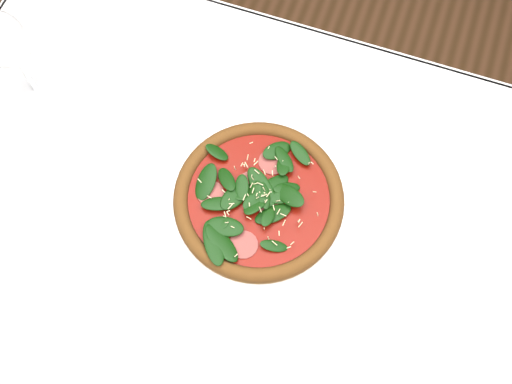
% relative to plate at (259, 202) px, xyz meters
% --- Properties ---
extents(ground, '(6.00, 6.00, 0.00)m').
position_rel_plate_xyz_m(ground, '(0.02, -0.05, -0.76)').
color(ground, brown).
rests_on(ground, ground).
extents(dining_table, '(1.21, 0.81, 0.75)m').
position_rel_plate_xyz_m(dining_table, '(0.02, -0.05, -0.11)').
color(dining_table, white).
rests_on(dining_table, ground).
extents(plate, '(0.31, 0.31, 0.01)m').
position_rel_plate_xyz_m(plate, '(0.00, 0.00, 0.00)').
color(plate, white).
rests_on(plate, dining_table).
extents(pizza, '(0.34, 0.34, 0.03)m').
position_rel_plate_xyz_m(pizza, '(0.00, -0.00, 0.02)').
color(pizza, olive).
rests_on(pizza, plate).
extents(wine_glass, '(0.08, 0.08, 0.19)m').
position_rel_plate_xyz_m(wine_glass, '(-0.44, 0.07, 0.13)').
color(wine_glass, white).
rests_on(wine_glass, dining_table).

